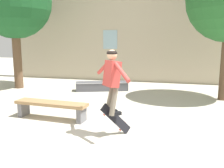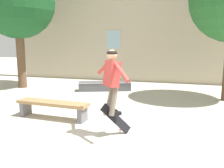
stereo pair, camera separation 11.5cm
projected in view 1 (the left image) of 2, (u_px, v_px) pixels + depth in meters
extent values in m
plane|color=beige|center=(94.00, 150.00, 4.64)|extent=(40.00, 40.00, 0.00)
cube|color=#B7A88E|center=(146.00, 37.00, 11.84)|extent=(13.34, 0.40, 4.28)
cube|color=#99B7C6|center=(110.00, 40.00, 12.07)|extent=(0.70, 0.02, 0.90)
cylinder|color=brown|center=(17.00, 59.00, 10.39)|extent=(0.35, 0.35, 2.42)
sphere|color=#194C23|center=(14.00, 1.00, 9.98)|extent=(3.01, 3.01, 3.01)
cube|color=#99754C|center=(51.00, 103.00, 6.41)|extent=(1.98, 0.57, 0.08)
cube|color=slate|center=(24.00, 109.00, 6.72)|extent=(0.15, 0.37, 0.37)
cube|color=slate|center=(82.00, 115.00, 6.18)|extent=(0.15, 0.37, 0.37)
cube|color=#4C4C51|center=(102.00, 86.00, 10.02)|extent=(2.12, 1.18, 0.35)
cube|color=#B7B7BC|center=(102.00, 83.00, 9.74)|extent=(1.95, 0.73, 0.02)
cube|color=#B23833|center=(112.00, 74.00, 5.11)|extent=(0.44, 0.44, 0.55)
sphere|color=tan|center=(112.00, 55.00, 5.04)|extent=(0.30, 0.30, 0.21)
ellipsoid|color=black|center=(112.00, 53.00, 5.03)|extent=(0.31, 0.31, 0.12)
cylinder|color=#6B6051|center=(110.00, 98.00, 5.28)|extent=(0.28, 0.21, 0.67)
cube|color=black|center=(111.00, 112.00, 5.34)|extent=(0.26, 0.25, 0.07)
cylinder|color=#6B6051|center=(114.00, 100.00, 5.13)|extent=(0.23, 0.27, 0.67)
cube|color=black|center=(115.00, 114.00, 5.20)|extent=(0.26, 0.25, 0.07)
cylinder|color=#B23833|center=(104.00, 68.00, 5.44)|extent=(0.43, 0.47, 0.36)
cylinder|color=#B23833|center=(122.00, 72.00, 4.74)|extent=(0.43, 0.47, 0.36)
cube|color=black|center=(116.00, 119.00, 5.34)|extent=(0.58, 0.46, 0.74)
cylinder|color=#DB3D33|center=(125.00, 122.00, 5.51)|extent=(0.08, 0.07, 0.06)
cylinder|color=#DB3D33|center=(120.00, 130.00, 5.43)|extent=(0.08, 0.07, 0.06)
cylinder|color=#DB3D33|center=(109.00, 107.00, 5.32)|extent=(0.08, 0.07, 0.06)
cylinder|color=#DB3D33|center=(104.00, 115.00, 5.24)|extent=(0.08, 0.07, 0.06)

